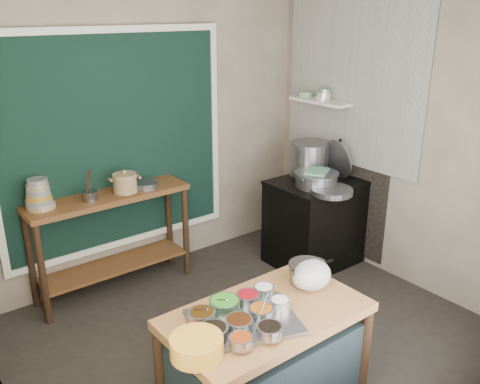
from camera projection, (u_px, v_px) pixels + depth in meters
floor at (246, 333)px, 4.17m from camera, size 3.50×3.00×0.02m
back_wall at (148, 131)px, 4.81m from camera, size 3.50×0.02×2.80m
right_wall at (396, 134)px, 4.70m from camera, size 0.02×3.00×2.80m
curtain_panel at (116, 143)px, 4.59m from camera, size 2.10×0.02×1.90m
curtain_frame at (116, 143)px, 4.59m from camera, size 2.22×0.03×2.02m
tile_panel at (352, 79)px, 4.94m from camera, size 0.02×1.70×1.70m
soot_patch at (337, 187)px, 5.41m from camera, size 0.01×1.30×1.30m
wall_shelf at (320, 101)px, 5.18m from camera, size 0.22×0.70×0.03m
prep_table at (265, 362)px, 3.24m from camera, size 1.25×0.72×0.75m
back_counter at (113, 243)px, 4.64m from camera, size 1.45×0.40×0.95m
stove_block at (316, 223)px, 5.20m from camera, size 0.90×0.68×0.85m
stove_top at (319, 182)px, 5.05m from camera, size 0.92×0.69×0.03m
condiment_tray at (243, 322)px, 2.98m from camera, size 0.74×0.63×0.03m
condiment_bowls at (239, 315)px, 2.97m from camera, size 0.67×0.52×0.08m
yellow_basin at (197, 347)px, 2.70m from camera, size 0.38×0.38×0.11m
saucepan at (307, 273)px, 3.42m from camera, size 0.27×0.27×0.14m
plastic_bag_a at (312, 275)px, 3.33m from camera, size 0.28×0.24×0.20m
plastic_bag_b at (306, 278)px, 3.35m from camera, size 0.20×0.18×0.14m
bowl_stack at (39, 196)px, 4.13m from camera, size 0.23×0.23×0.26m
utensil_cup at (90, 196)px, 4.33m from camera, size 0.16×0.16×0.08m
ceramic_crock at (125, 184)px, 4.51m from camera, size 0.29×0.29×0.15m
wide_bowl at (146, 185)px, 4.63m from camera, size 0.30×0.30×0.06m
stock_pot at (309, 158)px, 5.19m from camera, size 0.54×0.54×0.34m
pot_lid at (338, 159)px, 5.07m from camera, size 0.17×0.42×0.40m
steamer at (316, 179)px, 4.87m from camera, size 0.46×0.46×0.14m
green_cloth at (317, 171)px, 4.85m from camera, size 0.32×0.30×0.02m
shallow_pan at (332, 191)px, 4.69m from camera, size 0.50×0.50×0.05m
shelf_bowl_stack at (324, 95)px, 5.13m from camera, size 0.15×0.15×0.12m
shelf_bowl_green at (306, 95)px, 5.33m from camera, size 0.18×0.18×0.05m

